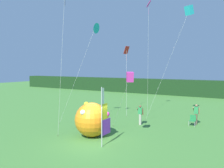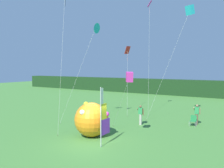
# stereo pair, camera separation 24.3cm
# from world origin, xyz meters

# --- Properties ---
(ground_plane) EXTENTS (120.00, 120.00, 0.00)m
(ground_plane) POSITION_xyz_m (0.00, 0.00, 0.00)
(ground_plane) COLOR #478438
(distant_treeline) EXTENTS (80.00, 2.40, 2.75)m
(distant_treeline) POSITION_xyz_m (0.00, 28.70, 1.37)
(distant_treeline) COLOR #193819
(distant_treeline) RESTS_ON ground
(banner_flag) EXTENTS (0.06, 1.03, 3.69)m
(banner_flag) POSITION_xyz_m (0.82, -0.12, 1.77)
(banner_flag) COLOR #B7B7BC
(banner_flag) RESTS_ON ground
(person_near_banner) EXTENTS (0.55, 0.48, 1.74)m
(person_near_banner) POSITION_xyz_m (4.64, 8.42, 0.93)
(person_near_banner) COLOR brown
(person_near_banner) RESTS_ON ground
(person_mid_field) EXTENTS (0.55, 0.48, 1.68)m
(person_mid_field) POSITION_xyz_m (0.59, 5.85, 0.90)
(person_mid_field) COLOR #B7B2A3
(person_mid_field) RESTS_ON ground
(inflatable_balloon) EXTENTS (2.44, 2.41, 2.42)m
(inflatable_balloon) POSITION_xyz_m (-0.97, 1.02, 1.21)
(inflatable_balloon) COLOR orange
(inflatable_balloon) RESTS_ON ground
(folding_chair) EXTENTS (0.51, 0.51, 0.89)m
(folding_chair) POSITION_xyz_m (4.48, 7.82, 0.51)
(folding_chair) COLOR #BCBCC1
(folding_chair) RESTS_ON ground
(kite_cyan_box_0) EXTENTS (3.72, 2.21, 10.43)m
(kite_cyan_box_0) POSITION_xyz_m (3.59, 9.45, 9.92)
(kite_cyan_box_0) COLOR brown
(kite_cyan_box_0) RESTS_ON ground
(kite_red_diamond_1) EXTENTS (1.78, 3.21, 7.24)m
(kite_red_diamond_1) POSITION_xyz_m (-3.38, 10.90, 6.47)
(kite_red_diamond_1) COLOR brown
(kite_red_diamond_1) RESTS_ON ground
(kite_cyan_delta_2) EXTENTS (2.56, 2.65, 8.78)m
(kite_cyan_delta_2) POSITION_xyz_m (-3.26, 4.69, 8.28)
(kite_cyan_delta_2) COLOR brown
(kite_cyan_delta_2) RESTS_ON ground
(kite_magenta_box_4) EXTENTS (3.10, 2.79, 4.59)m
(kite_magenta_box_4) POSITION_xyz_m (1.64, 1.75, 4.22)
(kite_magenta_box_4) COLOR brown
(kite_magenta_box_4) RESTS_ON ground
(kite_magenta_diamond_6) EXTENTS (0.73, 1.44, 11.68)m
(kite_magenta_diamond_6) POSITION_xyz_m (-0.63, 10.44, 10.30)
(kite_magenta_diamond_6) COLOR brown
(kite_magenta_diamond_6) RESTS_ON ground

